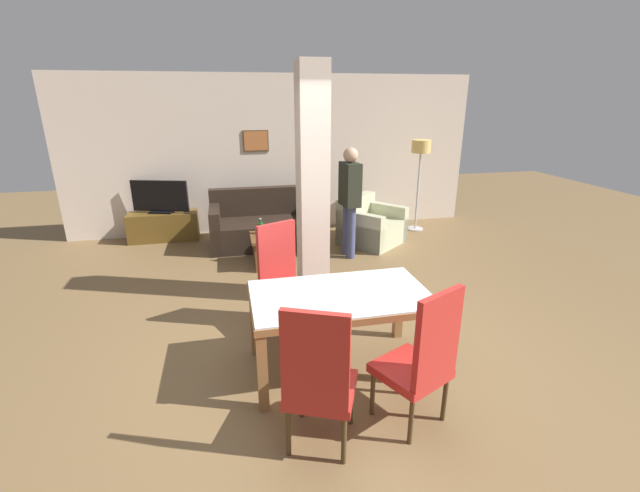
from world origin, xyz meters
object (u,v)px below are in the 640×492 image
(bottle, at_px, (261,228))
(dining_chair_near_left, at_px, (318,379))
(standing_person, at_px, (350,196))
(dining_chair_far_left, at_px, (283,277))
(dining_chair_near_right, at_px, (422,358))
(sofa, at_px, (266,226))
(tv_screen, at_px, (160,197))
(floor_lamp, at_px, (421,155))
(tv_stand, at_px, (164,226))
(coffee_table, at_px, (272,250))
(dining_table, at_px, (340,310))
(armchair, at_px, (370,227))

(bottle, bearing_deg, dining_chair_near_left, -88.93)
(standing_person, bearing_deg, bottle, 83.99)
(dining_chair_far_left, xyz_separation_m, dining_chair_near_right, (0.77, -1.65, 0.00))
(dining_chair_near_right, xyz_separation_m, sofa, (-0.69, 4.43, -0.28))
(tv_screen, height_order, floor_lamp, floor_lamp)
(sofa, height_order, tv_stand, sofa)
(dining_chair_near_right, height_order, coffee_table, dining_chair_near_right)
(dining_table, relative_size, dining_chair_near_right, 1.36)
(dining_chair_far_left, relative_size, sofa, 0.64)
(sofa, xyz_separation_m, tv_screen, (-1.68, 0.56, 0.45))
(dining_chair_near_left, distance_m, sofa, 4.51)
(tv_screen, bearing_deg, sofa, 178.33)
(armchair, height_order, coffee_table, armchair)
(dining_table, xyz_separation_m, dining_chair_near_right, (0.39, -0.81, -0.01))
(standing_person, bearing_deg, dining_chair_near_right, 165.60)
(dining_chair_far_left, height_order, coffee_table, dining_chair_far_left)
(floor_lamp, bearing_deg, bottle, -159.49)
(dining_chair_far_left, xyz_separation_m, tv_stand, (-1.60, 3.34, -0.34))
(dining_chair_near_left, xyz_separation_m, floor_lamp, (2.85, 4.71, 0.78))
(dining_chair_far_left, relative_size, bottle, 4.92)
(dining_chair_near_left, height_order, bottle, dining_chair_near_left)
(bottle, bearing_deg, dining_chair_far_left, -88.01)
(dining_chair_near_left, bearing_deg, tv_screen, 131.07)
(dining_chair_near_right, xyz_separation_m, coffee_table, (-0.70, 3.42, -0.35))
(floor_lamp, bearing_deg, dining_chair_near_left, -121.20)
(dining_chair_far_left, height_order, dining_chair_near_left, same)
(dining_chair_far_left, bearing_deg, sofa, -116.54)
(dining_chair_far_left, xyz_separation_m, armchair, (1.79, 2.45, -0.31))
(dining_chair_near_right, relative_size, standing_person, 0.69)
(dining_chair_near_right, xyz_separation_m, tv_screen, (-2.37, 4.99, 0.16))
(dining_table, distance_m, standing_person, 2.91)
(dining_chair_far_left, relative_size, tv_stand, 0.99)
(bottle, relative_size, floor_lamp, 0.14)
(dining_chair_far_left, bearing_deg, dining_chair_near_right, 90.40)
(bottle, relative_size, tv_stand, 0.20)
(coffee_table, height_order, standing_person, standing_person)
(dining_chair_far_left, xyz_separation_m, dining_chair_near_left, (0.00, -1.72, 0.00))
(dining_chair_near_right, xyz_separation_m, armchair, (1.02, 4.10, -0.31))
(tv_screen, bearing_deg, dining_chair_far_left, 132.20)
(dining_chair_near_left, bearing_deg, tv_stand, 131.07)
(dining_table, relative_size, armchair, 1.24)
(dining_table, xyz_separation_m, bottle, (-0.45, 2.74, -0.05))
(dining_table, bearing_deg, sofa, 94.71)
(sofa, height_order, tv_screen, tv_screen)
(dining_chair_near_left, xyz_separation_m, standing_person, (1.26, 3.63, 0.37))
(tv_stand, height_order, standing_person, standing_person)
(standing_person, bearing_deg, sofa, 46.85)
(armchair, bearing_deg, dining_chair_far_left, 14.87)
(dining_chair_near_right, relative_size, coffee_table, 1.90)
(dining_table, distance_m, tv_stand, 4.64)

